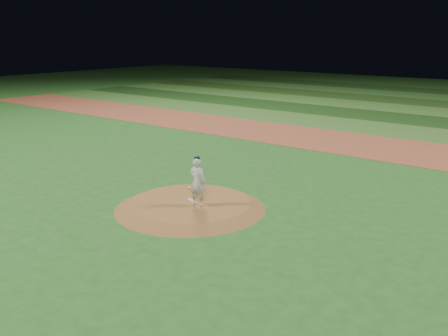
# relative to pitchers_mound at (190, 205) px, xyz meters

# --- Properties ---
(ground) EXTENTS (120.00, 120.00, 0.00)m
(ground) POSITION_rel_pitchers_mound_xyz_m (0.00, 0.00, -0.12)
(ground) COLOR #25601F
(ground) RESTS_ON ground
(infield_dirt_band) EXTENTS (70.00, 6.00, 0.02)m
(infield_dirt_band) POSITION_rel_pitchers_mound_xyz_m (0.00, 14.00, -0.12)
(infield_dirt_band) COLOR #984A2F
(infield_dirt_band) RESTS_ON ground
(outfield_stripe_0) EXTENTS (70.00, 5.00, 0.02)m
(outfield_stripe_0) POSITION_rel_pitchers_mound_xyz_m (0.00, 19.50, -0.12)
(outfield_stripe_0) COLOR #3A6E28
(outfield_stripe_0) RESTS_ON ground
(outfield_stripe_1) EXTENTS (70.00, 5.00, 0.02)m
(outfield_stripe_1) POSITION_rel_pitchers_mound_xyz_m (0.00, 24.50, -0.12)
(outfield_stripe_1) COLOR #1A4014
(outfield_stripe_1) RESTS_ON ground
(outfield_stripe_2) EXTENTS (70.00, 5.00, 0.02)m
(outfield_stripe_2) POSITION_rel_pitchers_mound_xyz_m (0.00, 29.50, -0.12)
(outfield_stripe_2) COLOR #3A732A
(outfield_stripe_2) RESTS_ON ground
(outfield_stripe_3) EXTENTS (70.00, 5.00, 0.02)m
(outfield_stripe_3) POSITION_rel_pitchers_mound_xyz_m (0.00, 34.50, -0.12)
(outfield_stripe_3) COLOR #234917
(outfield_stripe_3) RESTS_ON ground
(pitchers_mound) EXTENTS (5.50, 5.50, 0.25)m
(pitchers_mound) POSITION_rel_pitchers_mound_xyz_m (0.00, 0.00, 0.00)
(pitchers_mound) COLOR #905C2C
(pitchers_mound) RESTS_ON ground
(pitching_rubber) EXTENTS (0.53, 0.27, 0.03)m
(pitching_rubber) POSITION_rel_pitchers_mound_xyz_m (-0.03, 0.12, 0.14)
(pitching_rubber) COLOR silver
(pitching_rubber) RESTS_ON pitchers_mound
(rosin_bag) EXTENTS (0.14, 0.14, 0.08)m
(rosin_bag) POSITION_rel_pitchers_mound_xyz_m (-1.06, 1.14, 0.16)
(rosin_bag) COLOR silver
(rosin_bag) RESTS_ON pitchers_mound
(pitcher_on_mound) EXTENTS (0.71, 0.53, 1.81)m
(pitcher_on_mound) POSITION_rel_pitchers_mound_xyz_m (0.46, -0.12, 1.02)
(pitcher_on_mound) COLOR silver
(pitcher_on_mound) RESTS_ON pitchers_mound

